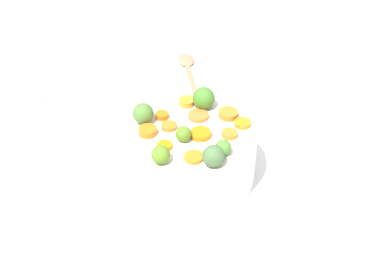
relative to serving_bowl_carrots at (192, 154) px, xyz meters
The scene contains 20 objects.
tabletop 0.07m from the serving_bowl_carrots, ahead, with size 2.40×2.40×0.02m, color white.
serving_bowl_carrots is the anchor object (origin of this frame).
carrot_slice_0 0.07m from the serving_bowl_carrots, 98.90° to the right, with size 0.04×0.04×0.01m, color orange.
carrot_slice_1 0.09m from the serving_bowl_carrots, 98.35° to the left, with size 0.03×0.03×0.01m, color orange.
carrot_slice_2 0.06m from the serving_bowl_carrots, 151.37° to the left, with size 0.04×0.04×0.01m, color orange.
carrot_slice_3 0.11m from the serving_bowl_carrots, 161.04° to the right, with size 0.03×0.03×0.01m, color orange.
carrot_slice_4 0.09m from the serving_bowl_carrots, behind, with size 0.03×0.03×0.01m, color orange.
carrot_slice_5 0.10m from the serving_bowl_carrots, 138.85° to the right, with size 0.04×0.04×0.01m, color orange.
carrot_slice_6 0.10m from the serving_bowl_carrots, 77.37° to the right, with size 0.03×0.03×0.01m, color orange.
carrot_slice_7 0.10m from the serving_bowl_carrots, ahead, with size 0.03×0.03×0.01m, color orange.
carrot_slice_8 0.09m from the serving_bowl_carrots, 32.37° to the right, with size 0.02×0.02×0.01m, color orange.
carrot_slice_9 0.07m from the serving_bowl_carrots, 12.24° to the right, with size 0.03×0.03×0.01m, color orange.
carrot_slice_10 0.08m from the serving_bowl_carrots, 47.71° to the left, with size 0.03×0.03×0.01m, color orange.
brussels_sprout_0 0.12m from the serving_bowl_carrots, 117.94° to the left, with size 0.04×0.04×0.04m, color #4B6F40.
brussels_sprout_1 0.12m from the serving_bowl_carrots, 62.79° to the left, with size 0.03×0.03×0.03m, color #5A8725.
brussels_sprout_2 0.07m from the serving_bowl_carrots, 61.98° to the left, with size 0.03×0.03×0.03m, color #598724.
brussels_sprout_3 0.12m from the serving_bowl_carrots, 13.27° to the right, with size 0.04×0.04×0.04m, color #4E7934.
brussels_sprout_4 0.11m from the serving_bowl_carrots, 100.09° to the right, with size 0.04×0.04×0.04m, color #427C28.
brussels_sprout_5 0.10m from the serving_bowl_carrots, 137.63° to the left, with size 0.03×0.03×0.03m, color #4E8933.
wooden_spoon 0.36m from the serving_bowl_carrots, 83.12° to the right, with size 0.10×0.28×0.01m.
Camera 1 is at (-0.12, 0.76, 0.73)m, focal length 50.71 mm.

